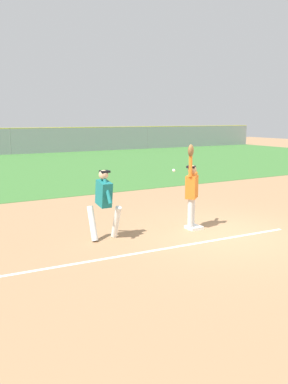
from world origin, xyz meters
The scene contains 10 objects.
ground_plane centered at (0.00, 0.00, 0.00)m, with size 80.28×80.28×0.00m, color #A37A54.
outfield_grass centered at (0.00, 16.43, 0.01)m, with size 51.92×19.64×0.01m, color #3D7533.
chalk_foul_line centered at (-4.35, -0.16, 0.00)m, with size 12.00×0.10×0.01m, color white.
first_base centered at (-0.35, 0.74, 0.04)m, with size 0.38×0.38×0.08m, color white.
fielder centered at (-0.44, 0.77, 1.12)m, with size 0.74×0.68×2.28m.
runner centered at (-2.83, 1.06, 1.00)m, with size 0.71×0.84×1.72m.
baseball centered at (-1.01, 0.78, 1.62)m, with size 0.07×0.07×0.07m, color white.
outfield_fence centered at (0.00, 26.25, 1.08)m, with size 52.00×0.08×2.17m.
parked_car_white centered at (3.38, 30.26, 0.67)m, with size 4.48×2.28×1.25m.
parked_car_tan centered at (8.58, 30.06, 0.67)m, with size 4.59×2.50×1.25m.
Camera 1 is at (-6.62, -7.56, 2.93)m, focal length 37.13 mm.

